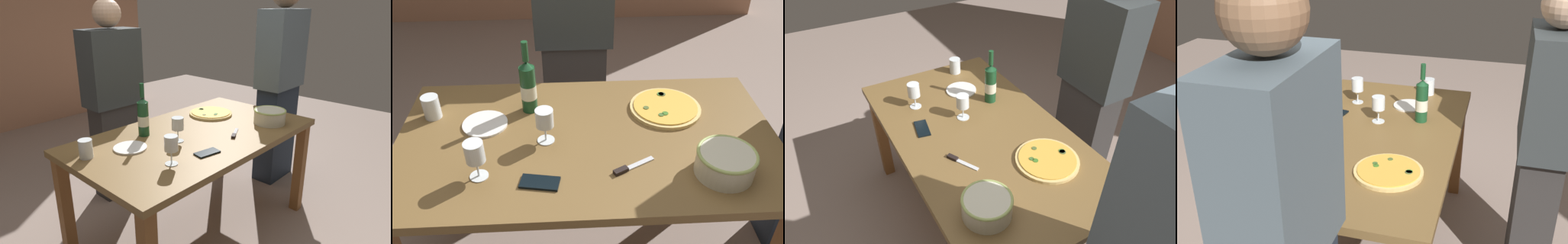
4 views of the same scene
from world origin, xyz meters
TOP-DOWN VIEW (x-y plane):
  - dining_table at (0.00, 0.00)m, footprint 1.60×0.90m
  - pizza at (0.36, 0.18)m, footprint 0.32×0.32m
  - serving_bowl at (0.50, -0.25)m, footprint 0.22×0.22m
  - wine_bottle at (-0.25, 0.22)m, footprint 0.07×0.07m
  - wine_glass_near_pizza at (-0.17, -0.02)m, footprint 0.07×0.07m
  - wine_glass_by_bottle at (-0.42, -0.22)m, footprint 0.07×0.07m
  - cup_amber at (-0.68, 0.18)m, footprint 0.08×0.08m
  - side_plate at (-0.44, 0.11)m, footprint 0.20×0.20m
  - cell_phone at (-0.19, -0.27)m, footprint 0.15×0.09m
  - pizza_knife at (0.14, -0.21)m, footprint 0.17×0.11m
  - person_guest_left at (-0.03, 0.86)m, footprint 0.44×0.24m

SIDE VIEW (x-z plane):
  - dining_table at x=0.00m, z-range 0.28..1.03m
  - side_plate at x=-0.44m, z-range 0.75..0.76m
  - cell_phone at x=-0.19m, z-range 0.75..0.76m
  - pizza_knife at x=0.14m, z-range 0.75..0.76m
  - pizza at x=0.36m, z-range 0.75..0.77m
  - person_guest_left at x=-0.03m, z-range 0.00..1.59m
  - cup_amber at x=-0.68m, z-range 0.75..0.85m
  - serving_bowl at x=0.50m, z-range 0.75..0.85m
  - wine_glass_near_pizza at x=-0.17m, z-range 0.78..0.93m
  - wine_glass_by_bottle at x=-0.42m, z-range 0.78..0.94m
  - wine_bottle at x=-0.25m, z-range 0.71..1.05m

